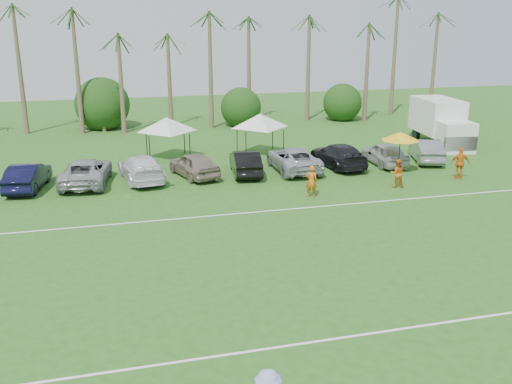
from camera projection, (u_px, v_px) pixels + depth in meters
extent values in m
plane|color=#295A1B|center=(351.00, 380.00, 15.18)|extent=(120.00, 120.00, 0.00)
cube|color=white|center=(324.00, 340.00, 17.03)|extent=(80.00, 0.10, 0.01)
cube|color=white|center=(235.00, 214.00, 28.13)|extent=(80.00, 0.10, 0.01)
cone|color=brown|center=(23.00, 74.00, 45.93)|extent=(0.44, 0.44, 10.00)
cone|color=brown|center=(74.00, 67.00, 46.77)|extent=(0.44, 0.44, 11.00)
cone|color=brown|center=(125.00, 84.00, 48.19)|extent=(0.44, 0.44, 8.00)
cone|color=brown|center=(172.00, 77.00, 49.03)|extent=(0.44, 0.44, 9.00)
cone|color=brown|center=(218.00, 70.00, 49.86)|extent=(0.44, 0.44, 10.00)
cone|color=brown|center=(262.00, 63.00, 50.70)|extent=(0.44, 0.44, 11.00)
cone|color=brown|center=(314.00, 79.00, 52.37)|extent=(0.44, 0.44, 8.00)
cone|color=brown|center=(364.00, 72.00, 53.45)|extent=(0.44, 0.44, 9.00)
cone|color=brown|center=(413.00, 65.00, 54.53)|extent=(0.44, 0.44, 10.00)
cone|color=brown|center=(450.00, 59.00, 55.37)|extent=(0.44, 0.44, 11.00)
cylinder|color=brown|center=(104.00, 122.00, 49.58)|extent=(0.30, 0.30, 1.40)
sphere|color=#153910|center=(103.00, 109.00, 49.26)|extent=(4.00, 4.00, 4.00)
cylinder|color=brown|center=(238.00, 116.00, 52.53)|extent=(0.30, 0.30, 1.40)
sphere|color=#153910|center=(238.00, 104.00, 52.21)|extent=(4.00, 4.00, 4.00)
cylinder|color=brown|center=(339.00, 112.00, 54.98)|extent=(0.30, 0.30, 1.40)
sphere|color=#153910|center=(339.00, 100.00, 54.66)|extent=(4.00, 4.00, 4.00)
imported|color=#CB6316|center=(311.00, 181.00, 30.64)|extent=(0.73, 0.59, 1.73)
imported|color=#D06117|center=(397.00, 173.00, 32.42)|extent=(0.94, 0.81, 1.64)
imported|color=orange|center=(460.00, 163.00, 34.09)|extent=(1.22, 0.76, 1.94)
cube|color=white|center=(437.00, 116.00, 43.87)|extent=(3.15, 5.04, 2.58)
cube|color=white|center=(456.00, 137.00, 41.03)|extent=(2.59, 2.14, 2.17)
cube|color=black|center=(460.00, 144.00, 40.38)|extent=(2.40, 0.60, 1.03)
cube|color=#E5590C|center=(452.00, 121.00, 44.17)|extent=(0.22, 1.64, 0.93)
cylinder|color=black|center=(440.00, 145.00, 41.27)|extent=(0.42, 0.96, 0.93)
cylinder|color=black|center=(467.00, 145.00, 41.54)|extent=(0.42, 0.96, 0.93)
cylinder|color=black|center=(416.00, 134.00, 45.39)|extent=(0.42, 0.96, 0.93)
cylinder|color=black|center=(441.00, 133.00, 45.66)|extent=(0.42, 0.96, 0.93)
cylinder|color=black|center=(150.00, 150.00, 37.50)|extent=(0.06, 0.06, 1.91)
cylinder|color=black|center=(190.00, 148.00, 38.16)|extent=(0.06, 0.06, 1.91)
cylinder|color=black|center=(147.00, 142.00, 39.97)|extent=(0.06, 0.06, 1.91)
cylinder|color=black|center=(184.00, 140.00, 40.62)|extent=(0.06, 0.06, 1.91)
pyramid|color=silver|center=(166.00, 117.00, 38.51)|extent=(4.12, 4.12, 0.95)
cylinder|color=black|center=(246.00, 146.00, 38.82)|extent=(0.06, 0.06, 1.93)
cylinder|color=black|center=(284.00, 144.00, 39.48)|extent=(0.06, 0.06, 1.93)
cylinder|color=black|center=(237.00, 138.00, 41.31)|extent=(0.06, 0.06, 1.93)
cylinder|color=black|center=(273.00, 136.00, 41.97)|extent=(0.06, 0.06, 1.93)
pyramid|color=white|center=(260.00, 114.00, 39.84)|extent=(4.16, 4.16, 0.96)
cylinder|color=black|center=(399.00, 155.00, 35.37)|extent=(0.05, 0.05, 2.33)
cone|color=#F3AD19|center=(401.00, 136.00, 35.04)|extent=(2.33, 2.33, 0.53)
imported|color=black|center=(28.00, 176.00, 32.03)|extent=(2.30, 4.77, 1.51)
imported|color=#9FA1A5|center=(86.00, 172.00, 33.04)|extent=(3.20, 5.70, 1.51)
imported|color=white|center=(141.00, 168.00, 33.81)|extent=(2.77, 5.42, 1.51)
imported|color=gray|center=(194.00, 165.00, 34.61)|extent=(2.94, 4.74, 1.51)
imported|color=black|center=(245.00, 162.00, 35.14)|extent=(2.12, 4.73, 1.51)
imported|color=#A4A6AF|center=(293.00, 159.00, 36.00)|extent=(2.62, 5.47, 1.51)
imported|color=black|center=(338.00, 155.00, 37.02)|extent=(2.53, 5.34, 1.51)
imported|color=#B7B7B7|center=(385.00, 154.00, 37.49)|extent=(1.92, 4.48, 1.51)
imported|color=slate|center=(426.00, 150.00, 38.41)|extent=(2.99, 4.84, 1.51)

